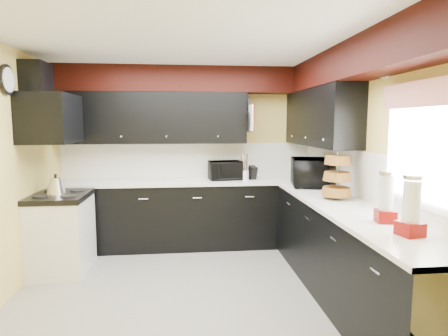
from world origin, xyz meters
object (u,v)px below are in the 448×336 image
utensil_crock (244,175)px  kettle (56,186)px  microwave (309,172)px  toaster_oven (225,170)px  knife_block (252,173)px

utensil_crock → kettle: bearing=-163.0°
utensil_crock → kettle: kettle is taller
microwave → utensil_crock: microwave is taller
utensil_crock → kettle: (-2.30, -0.71, 0.01)m
toaster_oven → microwave: microwave is taller
toaster_oven → kettle: (-2.05, -0.77, -0.06)m
toaster_oven → knife_block: 0.39m
toaster_oven → utensil_crock: (0.26, -0.07, -0.06)m
utensil_crock → kettle: 2.41m
kettle → toaster_oven: bearing=20.7°
knife_block → kettle: (-2.43, -0.74, -0.02)m
toaster_oven → microwave: (1.00, -0.64, 0.04)m
toaster_oven → knife_block: toaster_oven is taller
toaster_oven → knife_block: size_ratio=2.38×
microwave → utensil_crock: size_ratio=4.56×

